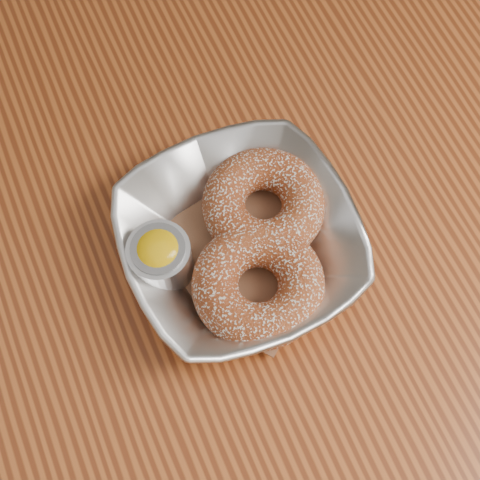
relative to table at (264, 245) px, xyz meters
name	(u,v)px	position (x,y,z in m)	size (l,w,h in m)	color
ground_plane	(253,368)	(0.00, 0.00, -0.65)	(4.00, 4.00, 0.00)	#565659
table	(264,245)	(0.00, 0.00, 0.00)	(1.20, 0.80, 0.75)	brown
serving_bowl	(240,242)	(-0.04, -0.03, 0.12)	(0.20, 0.20, 0.05)	silver
parchment	(240,249)	(-0.04, -0.03, 0.11)	(0.14, 0.14, 0.00)	brown
donut_back	(263,204)	(-0.01, -0.01, 0.13)	(0.11, 0.11, 0.04)	#93401D
donut_front	(258,285)	(-0.04, -0.08, 0.13)	(0.11, 0.11, 0.04)	#93401D
ramekin	(160,257)	(-0.11, -0.02, 0.13)	(0.05, 0.05, 0.05)	silver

